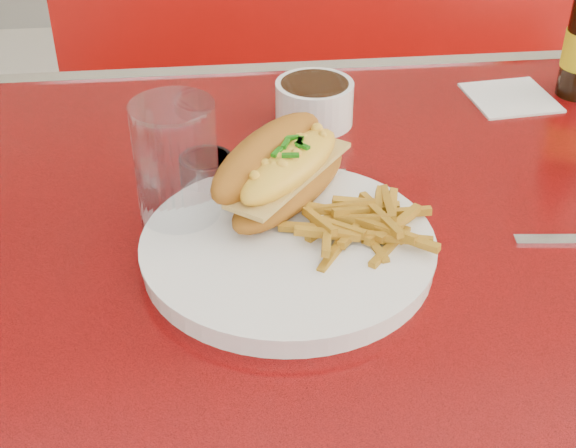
{
  "coord_description": "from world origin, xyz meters",
  "views": [
    {
      "loc": [
        -0.28,
        -0.67,
        1.24
      ],
      "look_at": [
        -0.22,
        -0.05,
        0.81
      ],
      "focal_mm": 50.0,
      "sensor_mm": 36.0,
      "label": 1
    }
  ],
  "objects": [
    {
      "name": "diner_table",
      "position": [
        0.0,
        0.0,
        0.61
      ],
      "size": [
        1.23,
        0.83,
        0.77
      ],
      "color": "red",
      "rests_on": "ground"
    },
    {
      "name": "fork",
      "position": [
        -0.15,
        -0.0,
        0.79
      ],
      "size": [
        0.02,
        0.16,
        0.0
      ],
      "rotation": [
        0.0,
        0.0,
        1.53
      ],
      "color": "silver",
      "rests_on": "dinner_plate"
    },
    {
      "name": "gravy_ramekin",
      "position": [
        -0.15,
        0.23,
        0.8
      ],
      "size": [
        0.12,
        0.12,
        0.05
      ],
      "rotation": [
        0.0,
        0.0,
        -0.27
      ],
      "color": "white",
      "rests_on": "diner_table"
    },
    {
      "name": "paper_napkin",
      "position": [
        0.12,
        0.27,
        0.77
      ],
      "size": [
        0.12,
        0.12,
        0.0
      ],
      "primitive_type": "cube",
      "rotation": [
        0.0,
        0.0,
        0.1
      ],
      "color": "white",
      "rests_on": "diner_table"
    },
    {
      "name": "booth_bench_far",
      "position": [
        0.0,
        0.81,
        0.29
      ],
      "size": [
        1.2,
        0.51,
        0.9
      ],
      "color": "#A30E0A",
      "rests_on": "ground"
    },
    {
      "name": "water_tumbler",
      "position": [
        -0.32,
        0.01,
        0.84
      ],
      "size": [
        0.09,
        0.09,
        0.14
      ],
      "primitive_type": "cylinder",
      "rotation": [
        0.0,
        0.0,
        0.14
      ],
      "color": "#A3BBD1",
      "rests_on": "diner_table"
    },
    {
      "name": "dinner_plate",
      "position": [
        -0.22,
        -0.05,
        0.78
      ],
      "size": [
        0.35,
        0.35,
        0.02
      ],
      "rotation": [
        0.0,
        0.0,
        -0.26
      ],
      "color": "white",
      "rests_on": "diner_table"
    },
    {
      "name": "mac_hoagie",
      "position": [
        -0.21,
        0.02,
        0.83
      ],
      "size": [
        0.19,
        0.2,
        0.08
      ],
      "rotation": [
        0.0,
        0.0,
        0.9
      ],
      "color": "#A9651B",
      "rests_on": "dinner_plate"
    },
    {
      "name": "sauce_cup_left",
      "position": [
        -0.29,
        0.1,
        0.79
      ],
      "size": [
        0.07,
        0.07,
        0.03
      ],
      "rotation": [
        0.0,
        0.0,
        0.2
      ],
      "color": "black",
      "rests_on": "diner_table"
    },
    {
      "name": "fries_pile",
      "position": [
        -0.15,
        -0.05,
        0.8
      ],
      "size": [
        0.11,
        0.11,
        0.03
      ],
      "primitive_type": null,
      "rotation": [
        0.0,
        0.0,
        0.1
      ],
      "color": "gold",
      "rests_on": "dinner_plate"
    }
  ]
}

